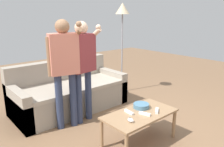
# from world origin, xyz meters

# --- Properties ---
(ground_plane) EXTENTS (12.00, 12.00, 0.00)m
(ground_plane) POSITION_xyz_m (0.00, 0.00, 0.00)
(ground_plane) COLOR brown
(couch) EXTENTS (1.96, 0.92, 0.84)m
(couch) POSITION_xyz_m (-0.20, 1.50, 0.29)
(couch) COLOR #9E9384
(couch) RESTS_ON ground
(coffee_table) EXTENTS (0.98, 0.51, 0.42)m
(coffee_table) POSITION_xyz_m (-0.07, -0.09, 0.37)
(coffee_table) COLOR #997551
(coffee_table) RESTS_ON ground
(snack_bowl) EXTENTS (0.21, 0.21, 0.06)m
(snack_bowl) POSITION_xyz_m (0.06, 0.01, 0.45)
(snack_bowl) COLOR teal
(snack_bowl) RESTS_ON coffee_table
(game_remote_nunchuk) EXTENTS (0.06, 0.09, 0.05)m
(game_remote_nunchuk) POSITION_xyz_m (-0.34, -0.18, 0.45)
(game_remote_nunchuk) COLOR white
(game_remote_nunchuk) RESTS_ON coffee_table
(floor_lamp) EXTENTS (0.29, 0.29, 1.87)m
(floor_lamp) POSITION_xyz_m (1.12, 1.52, 1.58)
(floor_lamp) COLOR #2D2D33
(floor_lamp) RESTS_ON ground
(player_center) EXTENTS (0.48, 0.31, 1.56)m
(player_center) POSITION_xyz_m (-0.27, 0.91, 0.98)
(player_center) COLOR #2D3856
(player_center) RESTS_ON ground
(player_left) EXTENTS (0.47, 0.40, 1.59)m
(player_left) POSITION_xyz_m (-0.57, 0.91, 1.00)
(player_left) COLOR #2D3856
(player_left) RESTS_ON ground
(game_remote_wand_near) EXTENTS (0.05, 0.16, 0.03)m
(game_remote_wand_near) POSITION_xyz_m (-0.18, -0.00, 0.44)
(game_remote_wand_near) COLOR white
(game_remote_wand_near) RESTS_ON coffee_table
(game_remote_wand_far) EXTENTS (0.08, 0.15, 0.03)m
(game_remote_wand_far) POSITION_xyz_m (-0.07, -0.16, 0.44)
(game_remote_wand_far) COLOR white
(game_remote_wand_far) RESTS_ON coffee_table
(game_remote_wand_spare) EXTENTS (0.14, 0.12, 0.03)m
(game_remote_wand_spare) POSITION_xyz_m (0.13, -0.21, 0.44)
(game_remote_wand_spare) COLOR white
(game_remote_wand_spare) RESTS_ON coffee_table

